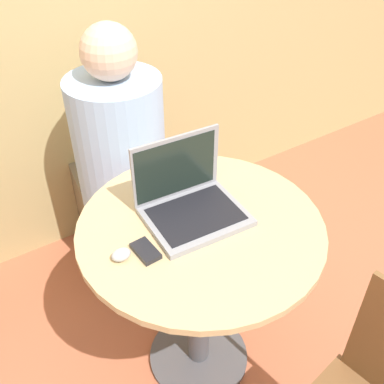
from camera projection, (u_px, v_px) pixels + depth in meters
ground_plane at (199, 356)px, 1.94m from camera, size 12.00×12.00×0.00m
round_table at (200, 265)px, 1.58m from camera, size 0.81×0.81×0.77m
laptop at (189, 200)px, 1.47m from camera, size 0.33×0.28×0.25m
cell_phone at (146, 251)px, 1.35m from camera, size 0.06×0.10×0.02m
computer_mouse at (122, 256)px, 1.32m from camera, size 0.06×0.04×0.04m
person_seated at (120, 178)px, 2.08m from camera, size 0.44×0.62×1.25m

